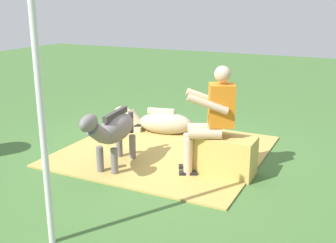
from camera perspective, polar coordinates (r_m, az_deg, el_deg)
The scene contains 7 objects.
ground_plane at distance 5.98m, azimuth -1.16°, elevation -4.40°, with size 24.00×24.00×0.00m, color #426B33.
hay_patch at distance 6.06m, azimuth -0.43°, elevation -4.01°, with size 2.75×2.66×0.02m, color tan.
hay_bale at distance 5.27m, azimuth 7.60°, elevation -4.63°, with size 0.78×0.41×0.49m, color tan.
person_seated at distance 5.11m, azimuth 6.00°, elevation 0.84°, with size 0.72×0.59×1.37m.
pony_standing at distance 5.34m, azimuth -7.56°, elevation -1.18°, with size 0.42×1.35×0.88m.
pony_lying at distance 6.82m, azimuth -1.12°, elevation -0.10°, with size 1.36×0.57×0.42m.
tent_pole_left at distance 3.60m, azimuth -16.97°, elevation 0.94°, with size 0.06×0.06×2.40m, color silver.
Camera 1 is at (-2.56, 4.98, 2.11)m, focal length 44.48 mm.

